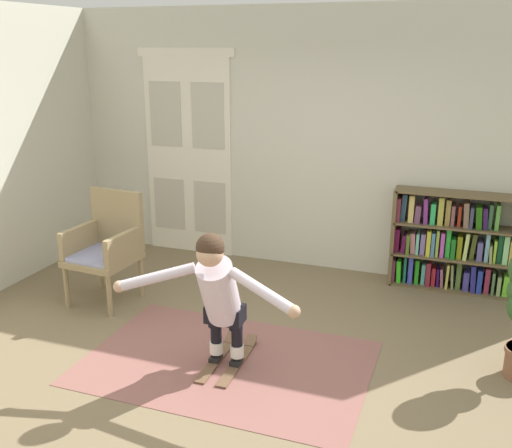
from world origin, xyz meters
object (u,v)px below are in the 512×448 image
at_px(bookshelf, 455,245).
at_px(skis_pair, 228,358).
at_px(person_skier, 218,290).
at_px(wicker_chair, 107,244).

distance_m(bookshelf, skis_pair, 2.78).
bearing_deg(person_skier, wicker_chair, 150.10).
relative_size(bookshelf, wicker_chair, 1.22).
distance_m(skis_pair, person_skier, 0.71).
height_order(bookshelf, wicker_chair, wicker_chair).
height_order(bookshelf, skis_pair, bookshelf).
xyz_separation_m(bookshelf, wicker_chair, (-3.26, -1.45, 0.10)).
bearing_deg(skis_pair, wicker_chair, 155.33).
distance_m(bookshelf, person_skier, 2.90).
bearing_deg(person_skier, bookshelf, 55.31).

